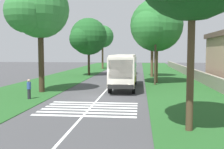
% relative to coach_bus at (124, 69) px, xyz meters
% --- Properties ---
extents(ground, '(160.00, 160.00, 0.00)m').
position_rel_coach_bus_xyz_m(ground, '(-6.46, 1.80, -2.15)').
color(ground, '#424244').
extents(grass_verge_left, '(120.00, 8.00, 0.04)m').
position_rel_coach_bus_xyz_m(grass_verge_left, '(8.54, 10.00, -2.13)').
color(grass_verge_left, '#235623').
rests_on(grass_verge_left, ground).
extents(grass_verge_right, '(120.00, 8.00, 0.04)m').
position_rel_coach_bus_xyz_m(grass_verge_right, '(8.54, -6.40, -2.13)').
color(grass_verge_right, '#235623').
rests_on(grass_verge_right, ground).
extents(centre_line, '(110.00, 0.16, 0.01)m').
position_rel_coach_bus_xyz_m(centre_line, '(8.54, 1.80, -2.14)').
color(centre_line, silver).
rests_on(centre_line, ground).
extents(coach_bus, '(11.16, 2.62, 3.73)m').
position_rel_coach_bus_xyz_m(coach_bus, '(0.00, 0.00, 0.00)').
color(coach_bus, silver).
rests_on(coach_bus, ground).
extents(zebra_crossing, '(4.95, 6.80, 0.01)m').
position_rel_coach_bus_xyz_m(zebra_crossing, '(-11.23, 1.80, -2.14)').
color(zebra_crossing, silver).
rests_on(zebra_crossing, ground).
extents(trailing_car_0, '(4.30, 1.78, 1.43)m').
position_rel_coach_bus_xyz_m(trailing_car_0, '(20.67, -0.09, -1.48)').
color(trailing_car_0, gray).
rests_on(trailing_car_0, ground).
extents(trailing_car_1, '(4.30, 1.78, 1.43)m').
position_rel_coach_bus_xyz_m(trailing_car_1, '(27.89, 3.46, -1.48)').
color(trailing_car_1, '#B7A893').
rests_on(trailing_car_1, ground).
extents(trailing_car_2, '(4.30, 1.78, 1.43)m').
position_rel_coach_bus_xyz_m(trailing_car_2, '(36.72, 3.42, -1.48)').
color(trailing_car_2, navy).
rests_on(trailing_car_2, ground).
extents(trailing_car_3, '(4.30, 1.78, 1.43)m').
position_rel_coach_bus_xyz_m(trailing_car_3, '(42.25, 3.69, -1.48)').
color(trailing_car_3, gray).
rests_on(trailing_car_3, ground).
extents(trailing_minibus_0, '(6.00, 2.14, 2.53)m').
position_rel_coach_bus_xyz_m(trailing_minibus_0, '(53.49, 3.78, -0.60)').
color(trailing_minibus_0, silver).
rests_on(trailing_minibus_0, ground).
extents(roadside_tree_left_0, '(7.59, 6.25, 9.73)m').
position_rel_coach_bus_xyz_m(roadside_tree_left_0, '(15.68, 7.14, 4.32)').
color(roadside_tree_left_0, '#3D2D1E').
rests_on(roadside_tree_left_0, grass_verge_left).
extents(roadside_tree_left_1, '(7.16, 5.67, 11.02)m').
position_rel_coach_bus_xyz_m(roadside_tree_left_1, '(-3.91, 8.20, 5.87)').
color(roadside_tree_left_1, '#3D2D1E').
rests_on(roadside_tree_left_1, grass_verge_left).
extents(roadside_tree_left_2, '(6.40, 5.25, 10.25)m').
position_rel_coach_bus_xyz_m(roadside_tree_left_2, '(33.53, 7.32, 5.35)').
color(roadside_tree_left_2, brown).
rests_on(roadside_tree_left_2, grass_verge_left).
extents(roadside_tree_right_1, '(8.20, 6.73, 10.78)m').
position_rel_coach_bus_xyz_m(roadside_tree_right_1, '(5.39, -3.63, 5.11)').
color(roadside_tree_right_1, brown).
rests_on(roadside_tree_right_1, grass_verge_right).
extents(roadside_tree_right_2, '(5.62, 4.70, 10.02)m').
position_rel_coach_bus_xyz_m(roadside_tree_right_2, '(13.91, -3.56, 5.40)').
color(roadside_tree_right_2, brown).
rests_on(roadside_tree_right_2, grass_verge_right).
extents(utility_pole, '(0.24, 1.40, 8.86)m').
position_rel_coach_bus_xyz_m(utility_pole, '(3.23, -3.58, 2.47)').
color(utility_pole, '#473828').
rests_on(utility_pole, grass_verge_right).
extents(roadside_wall, '(70.00, 0.40, 1.40)m').
position_rel_coach_bus_xyz_m(roadside_wall, '(13.54, -9.80, -1.40)').
color(roadside_wall, gray).
rests_on(roadside_wall, grass_verge_right).
extents(pedestrian, '(0.34, 0.34, 1.69)m').
position_rel_coach_bus_xyz_m(pedestrian, '(-8.06, 7.63, -1.24)').
color(pedestrian, '#26262D').
rests_on(pedestrian, grass_verge_left).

